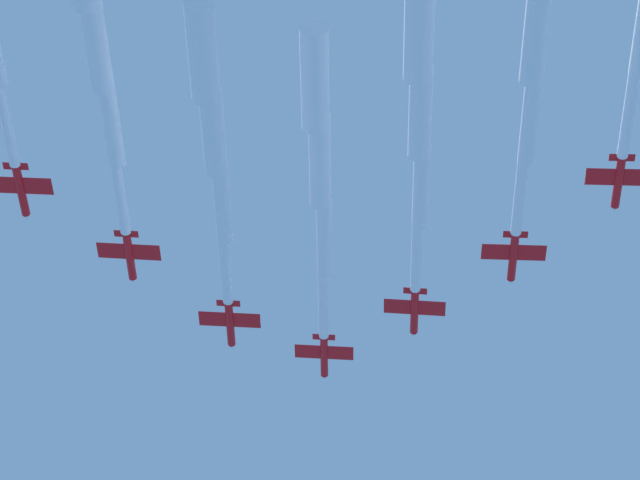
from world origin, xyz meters
The scene contains 5 objects.
jet_lead centered at (-9.83, -7.64, 174.59)m, with size 52.08×40.32×3.75m.
jet_port_inner centered at (-23.92, -2.55, 170.95)m, with size 48.20×37.45×3.75m.
jet_starboard_inner centered at (-9.68, -22.84, 172.67)m, with size 49.69×37.76×3.83m.
jet_port_mid centered at (-40.91, 0.55, 173.08)m, with size 48.76×37.62×3.79m.
jet_starboard_mid centered at (-11.84, -40.35, 171.76)m, with size 50.73×38.68×3.72m.
Camera 1 is at (-104.62, -83.02, 39.13)m, focal length 81.72 mm.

